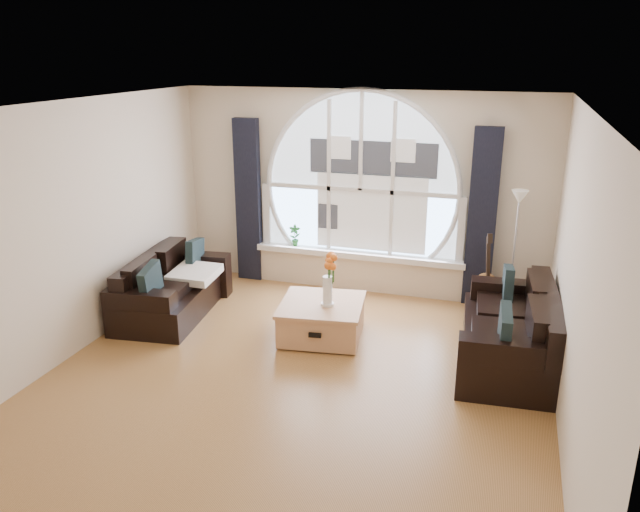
{
  "coord_description": "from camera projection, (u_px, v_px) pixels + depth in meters",
  "views": [
    {
      "loc": [
        1.9,
        -5.16,
        3.19
      ],
      "look_at": [
        0.0,
        0.9,
        1.05
      ],
      "focal_mm": 34.69,
      "sensor_mm": 36.0,
      "label": 1
    }
  ],
  "objects": [
    {
      "name": "potted_plant",
      "position": [
        295.0,
        235.0,
        8.66
      ],
      "size": [
        0.19,
        0.16,
        0.3
      ],
      "primitive_type": "imported",
      "rotation": [
        0.0,
        0.0,
        0.35
      ],
      "color": "#1E6023",
      "rests_on": "window_sill"
    },
    {
      "name": "sofa_left",
      "position": [
        172.0,
        284.0,
        7.71
      ],
      "size": [
        1.02,
        1.75,
        0.74
      ],
      "primitive_type": "cube",
      "rotation": [
        0.0,
        0.0,
        0.12
      ],
      "color": "black",
      "rests_on": "ground"
    },
    {
      "name": "ceiling",
      "position": [
        289.0,
        108.0,
        5.36
      ],
      "size": [
        5.0,
        5.5,
        0.01
      ],
      "primitive_type": "cube",
      "color": "silver",
      "rests_on": "ground"
    },
    {
      "name": "wall_front",
      "position": [
        116.0,
        410.0,
        3.3
      ],
      "size": [
        5.0,
        0.01,
        2.7
      ],
      "primitive_type": "cube",
      "color": "beige",
      "rests_on": "ground"
    },
    {
      "name": "throw_blanket",
      "position": [
        195.0,
        274.0,
        7.77
      ],
      "size": [
        0.56,
        0.56,
        0.1
      ],
      "primitive_type": "cube",
      "rotation": [
        0.0,
        0.0,
        0.02
      ],
      "color": "silver",
      "rests_on": "sofa_left"
    },
    {
      "name": "coffee_chest",
      "position": [
        322.0,
        318.0,
        7.14
      ],
      "size": [
        1.05,
        1.05,
        0.46
      ],
      "primitive_type": "cube",
      "rotation": [
        0.0,
        0.0,
        0.14
      ],
      "color": "#B27D54",
      "rests_on": "ground"
    },
    {
      "name": "ground",
      "position": [
        293.0,
        382.0,
        6.22
      ],
      "size": [
        5.0,
        5.5,
        0.01
      ],
      "primitive_type": "cube",
      "color": "brown",
      "rests_on": "ground"
    },
    {
      "name": "sofa_right",
      "position": [
        509.0,
        328.0,
        6.49
      ],
      "size": [
        1.04,
        1.89,
        0.81
      ],
      "primitive_type": "cube",
      "rotation": [
        0.0,
        0.0,
        0.07
      ],
      "color": "black",
      "rests_on": "ground"
    },
    {
      "name": "window_frame",
      "position": [
        361.0,
        173.0,
        8.14
      ],
      "size": [
        2.76,
        0.08,
        2.15
      ],
      "primitive_type": "cube",
      "color": "white",
      "rests_on": "wall_back"
    },
    {
      "name": "vase_flowers",
      "position": [
        328.0,
        273.0,
        6.89
      ],
      "size": [
        0.24,
        0.24,
        0.7
      ],
      "primitive_type": "cube",
      "color": "white",
      "rests_on": "coffee_chest"
    },
    {
      "name": "neighbor_house",
      "position": [
        372.0,
        183.0,
        8.15
      ],
      "size": [
        1.7,
        0.02,
        1.5
      ],
      "primitive_type": "cube",
      "color": "silver",
      "rests_on": "wall_back"
    },
    {
      "name": "wall_right",
      "position": [
        577.0,
        284.0,
        5.08
      ],
      "size": [
        0.01,
        5.5,
        2.7
      ],
      "primitive_type": "cube",
      "color": "beige",
      "rests_on": "ground"
    },
    {
      "name": "window_sill",
      "position": [
        358.0,
        254.0,
        8.46
      ],
      "size": [
        2.9,
        0.22,
        0.08
      ],
      "primitive_type": "cube",
      "color": "white",
      "rests_on": "wall_back"
    },
    {
      "name": "curtain_right",
      "position": [
        482.0,
        219.0,
        7.78
      ],
      "size": [
        0.35,
        0.12,
        2.3
      ],
      "primitive_type": "cube",
      "color": "black",
      "rests_on": "ground"
    },
    {
      "name": "floor_lamp",
      "position": [
        514.0,
        255.0,
        7.54
      ],
      "size": [
        0.24,
        0.24,
        1.6
      ],
      "primitive_type": "cube",
      "color": "#B2B2B2",
      "rests_on": "ground"
    },
    {
      "name": "curtain_left",
      "position": [
        248.0,
        201.0,
        8.69
      ],
      "size": [
        0.35,
        0.12,
        2.3
      ],
      "primitive_type": "cube",
      "color": "black",
      "rests_on": "ground"
    },
    {
      "name": "wall_back",
      "position": [
        361.0,
        193.0,
        8.28
      ],
      "size": [
        5.0,
        0.01,
        2.7
      ],
      "primitive_type": "cube",
      "color": "beige",
      "rests_on": "ground"
    },
    {
      "name": "wall_left",
      "position": [
        68.0,
        232.0,
        6.5
      ],
      "size": [
        0.01,
        5.5,
        2.7
      ],
      "primitive_type": "cube",
      "color": "beige",
      "rests_on": "ground"
    },
    {
      "name": "arched_window",
      "position": [
        361.0,
        173.0,
        8.16
      ],
      "size": [
        2.6,
        0.06,
        2.15
      ],
      "primitive_type": "cube",
      "color": "silver",
      "rests_on": "wall_back"
    },
    {
      "name": "attic_slope",
      "position": [
        553.0,
        161.0,
        4.85
      ],
      "size": [
        0.92,
        5.5,
        0.72
      ],
      "primitive_type": "cube",
      "color": "silver",
      "rests_on": "ground"
    },
    {
      "name": "guitar",
      "position": [
        487.0,
        272.0,
        7.74
      ],
      "size": [
        0.42,
        0.36,
        1.06
      ],
      "primitive_type": "cube",
      "rotation": [
        0.0,
        0.0,
        0.38
      ],
      "color": "#966231",
      "rests_on": "ground"
    }
  ]
}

